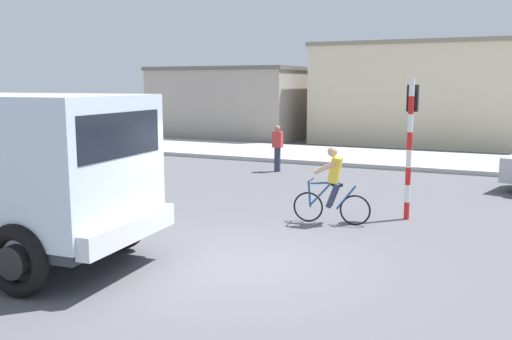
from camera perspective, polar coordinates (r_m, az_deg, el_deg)
name	(u,v)px	position (r m, az deg, el deg)	size (l,w,h in m)	color
ground_plane	(249,262)	(9.82, -0.68, -9.41)	(120.00, 120.00, 0.00)	#56565B
sidewalk_far	(397,159)	(22.86, 14.30, 1.11)	(80.00, 5.00, 0.16)	#ADADA8
cyclist	(332,185)	(12.31, 7.85, -1.57)	(1.72, 0.52, 1.72)	black
traffic_light_pole	(411,129)	(12.98, 15.60, 4.09)	(0.24, 0.43, 3.20)	red
pedestrian_near_kerb	(277,148)	(19.43, 2.22, 2.32)	(0.34, 0.22, 1.62)	#2D334C
building_corner_left	(237,102)	(32.18, -1.98, 6.97)	(8.17, 6.92, 3.94)	#9E9389
building_mid_block	(431,93)	(30.40, 17.49, 7.52)	(11.27, 7.15, 5.07)	beige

